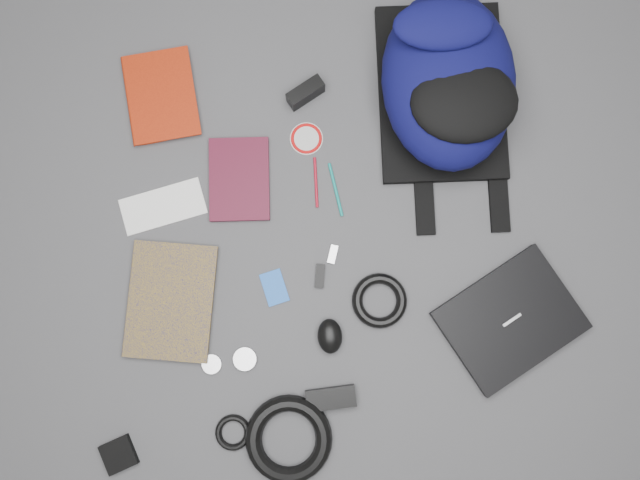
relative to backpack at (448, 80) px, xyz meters
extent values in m
plane|color=#4F4F51|center=(-0.36, -0.32, -0.10)|extent=(4.00, 4.00, 0.00)
cube|color=black|center=(0.06, -0.59, -0.09)|extent=(0.38, 0.34, 0.03)
imported|color=#941D08|center=(-0.79, 0.11, -0.09)|extent=(0.17, 0.23, 0.03)
imported|color=#B7920D|center=(-0.85, -0.38, -0.09)|extent=(0.27, 0.33, 0.02)
cube|color=white|center=(-0.74, -0.17, -0.10)|extent=(0.22, 0.12, 0.00)
cube|color=#3E0B1A|center=(-0.54, -0.13, -0.09)|extent=(0.18, 0.23, 0.02)
cube|color=black|center=(-0.34, 0.05, -0.08)|extent=(0.10, 0.07, 0.05)
cylinder|color=silver|center=(-0.35, -0.06, -0.10)|extent=(0.10, 0.10, 0.00)
cylinder|color=#0E8179|center=(-0.30, -0.20, -0.10)|extent=(0.02, 0.14, 0.01)
cylinder|color=#A30C1F|center=(-0.35, -0.17, -0.10)|extent=(0.02, 0.13, 0.01)
cube|color=blue|center=(-0.49, -0.41, -0.10)|extent=(0.07, 0.09, 0.00)
cube|color=black|center=(-0.38, -0.41, -0.10)|extent=(0.04, 0.06, 0.01)
cube|color=#B0B0B2|center=(-0.34, -0.36, -0.10)|extent=(0.03, 0.05, 0.01)
ellipsoid|color=black|center=(-0.38, -0.55, -0.08)|extent=(0.07, 0.09, 0.04)
cylinder|color=#BABABC|center=(-0.67, -0.57, -0.10)|extent=(0.06, 0.06, 0.01)
cylinder|color=#A5A5A7|center=(-0.59, -0.57, -0.10)|extent=(0.06, 0.06, 0.01)
torus|color=black|center=(-0.24, -0.49, -0.09)|extent=(0.14, 0.14, 0.03)
cube|color=black|center=(-0.40, -0.70, -0.09)|extent=(0.12, 0.06, 0.03)
torus|color=black|center=(-0.52, -0.78, -0.08)|extent=(0.26, 0.26, 0.04)
cube|color=black|center=(-0.92, -0.75, -0.09)|extent=(0.09, 0.09, 0.02)
torus|color=black|center=(-0.65, -0.74, -0.10)|extent=(0.11, 0.11, 0.02)
camera|label=1|loc=(-0.39, -0.47, 1.44)|focal=35.00mm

